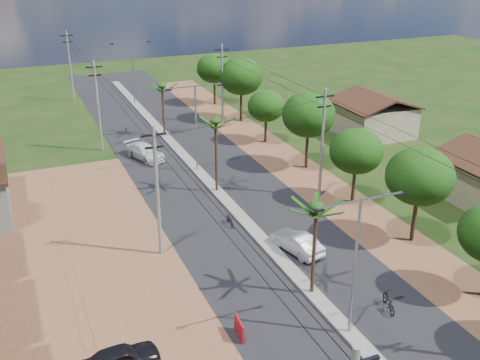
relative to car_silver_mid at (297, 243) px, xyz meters
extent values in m
plane|color=black|center=(-1.50, -8.70, -0.68)|extent=(160.00, 160.00, 0.00)
cube|color=black|center=(-1.50, 6.30, -0.66)|extent=(12.00, 110.00, 0.04)
cube|color=#605E56|center=(-1.50, 9.30, -0.59)|extent=(1.00, 90.00, 0.18)
cube|color=brown|center=(-16.50, -0.70, -0.66)|extent=(18.00, 46.00, 0.04)
cube|color=brown|center=(7.00, 6.30, -0.66)|extent=(5.00, 90.00, 0.03)
cube|color=gray|center=(19.50, 19.30, 0.97)|extent=(7.00, 7.00, 3.30)
cylinder|color=black|center=(8.20, -1.70, 1.60)|extent=(0.28, 0.28, 4.55)
ellipsoid|color=black|center=(8.20, -1.70, 4.20)|extent=(4.60, 4.60, 3.91)
cylinder|color=black|center=(7.90, 5.30, 1.35)|extent=(0.28, 0.28, 4.06)
ellipsoid|color=black|center=(7.90, 5.30, 3.67)|extent=(4.20, 4.20, 3.57)
cylinder|color=black|center=(8.10, 13.30, 1.70)|extent=(0.28, 0.28, 4.76)
ellipsoid|color=black|center=(8.10, 13.30, 4.42)|extent=(4.80, 4.80, 4.08)
cylinder|color=black|center=(7.70, 21.30, 1.14)|extent=(0.28, 0.28, 3.64)
ellipsoid|color=black|center=(7.70, 21.30, 3.22)|extent=(3.80, 3.80, 3.23)
cylinder|color=black|center=(8.30, 29.30, 1.77)|extent=(0.28, 0.28, 4.90)
ellipsoid|color=black|center=(8.30, 29.30, 4.57)|extent=(5.00, 5.00, 4.25)
cylinder|color=black|center=(8.00, 37.30, 1.49)|extent=(0.28, 0.28, 4.34)
ellipsoid|color=black|center=(8.00, 37.30, 3.97)|extent=(4.40, 4.40, 3.74)
cylinder|color=black|center=(-1.50, -4.70, 2.22)|extent=(0.22, 0.22, 5.80)
cylinder|color=black|center=(-1.50, 11.30, 2.42)|extent=(0.22, 0.22, 6.20)
cylinder|color=black|center=(-1.50, 27.30, 2.07)|extent=(0.22, 0.22, 5.50)
cylinder|color=gray|center=(-1.50, -8.70, 3.32)|extent=(0.16, 0.16, 8.00)
cube|color=gray|center=(-0.30, -8.70, 7.22)|extent=(2.40, 0.08, 0.08)
cube|color=gray|center=(-2.70, -8.70, 7.22)|extent=(2.40, 0.08, 0.08)
cube|color=black|center=(0.80, -8.70, 7.12)|extent=(0.50, 0.18, 0.12)
cube|color=black|center=(-3.80, -8.70, 7.12)|extent=(0.50, 0.18, 0.12)
cylinder|color=gray|center=(-1.50, 16.30, 3.32)|extent=(0.16, 0.16, 8.00)
cube|color=gray|center=(-0.30, 16.30, 7.22)|extent=(2.40, 0.08, 0.08)
cube|color=gray|center=(-2.70, 16.30, 7.22)|extent=(2.40, 0.08, 0.08)
cube|color=black|center=(0.80, 16.30, 7.12)|extent=(0.50, 0.18, 0.12)
cube|color=black|center=(-3.80, 16.30, 7.12)|extent=(0.50, 0.18, 0.12)
cylinder|color=gray|center=(-1.50, 41.30, 3.32)|extent=(0.16, 0.16, 8.00)
cube|color=gray|center=(-0.30, 41.30, 7.22)|extent=(2.40, 0.08, 0.08)
cube|color=gray|center=(-2.70, 41.30, 7.22)|extent=(2.40, 0.08, 0.08)
cube|color=black|center=(0.80, 41.30, 7.12)|extent=(0.50, 0.18, 0.12)
cube|color=black|center=(-3.80, 41.30, 7.12)|extent=(0.50, 0.18, 0.12)
cylinder|color=#605E56|center=(-8.50, 3.30, 3.82)|extent=(0.24, 0.24, 9.00)
cube|color=black|center=(-8.50, 3.30, 7.72)|extent=(1.60, 0.12, 0.12)
cube|color=black|center=(-8.50, 3.30, 6.92)|extent=(1.20, 0.12, 0.12)
cylinder|color=#605E56|center=(-8.50, 25.30, 3.82)|extent=(0.24, 0.24, 9.00)
cube|color=black|center=(-8.50, 25.30, 7.72)|extent=(1.60, 0.12, 0.12)
cube|color=black|center=(-8.50, 25.30, 6.92)|extent=(1.20, 0.12, 0.12)
cylinder|color=#605E56|center=(-8.50, 46.30, 3.82)|extent=(0.24, 0.24, 9.00)
cube|color=black|center=(-8.50, 46.30, 7.72)|extent=(1.60, 0.12, 0.12)
cube|color=black|center=(-8.50, 46.30, 6.92)|extent=(1.20, 0.12, 0.12)
cylinder|color=#605E56|center=(6.00, 7.30, 3.82)|extent=(0.24, 0.24, 9.00)
cube|color=black|center=(6.00, 7.30, 7.72)|extent=(1.60, 0.12, 0.12)
cube|color=black|center=(6.00, 7.30, 6.92)|extent=(1.20, 0.12, 0.12)
cylinder|color=#605E56|center=(6.00, 29.30, 3.82)|extent=(0.24, 0.24, 9.00)
cube|color=black|center=(6.00, 29.30, 7.72)|extent=(1.60, 0.12, 0.12)
cube|color=black|center=(6.00, 29.30, 6.92)|extent=(1.20, 0.12, 0.12)
imported|color=#ACADB5|center=(0.00, 0.00, 0.00)|extent=(2.33, 4.33, 1.36)
imported|color=#BBBBB7|center=(-5.12, 21.32, 0.02)|extent=(3.52, 5.19, 1.40)
imported|color=black|center=(-13.25, -6.72, -0.03)|extent=(3.94, 1.91, 1.30)
imported|color=black|center=(1.77, -7.71, -0.19)|extent=(1.19, 1.98, 0.98)
imported|color=black|center=(-2.70, 5.34, -0.25)|extent=(0.71, 1.66, 0.85)
imported|color=black|center=(-6.30, 22.27, -0.19)|extent=(0.47, 1.64, 0.98)
cube|color=maroon|center=(-7.00, -6.70, -0.12)|extent=(0.19, 1.35, 1.13)
cylinder|color=black|center=(-7.00, -7.32, -0.40)|extent=(0.04, 0.04, 0.56)
cylinder|color=black|center=(-7.00, -6.08, -0.40)|extent=(0.04, 0.04, 0.56)
camera|label=1|loc=(-16.29, -28.91, 18.63)|focal=42.00mm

